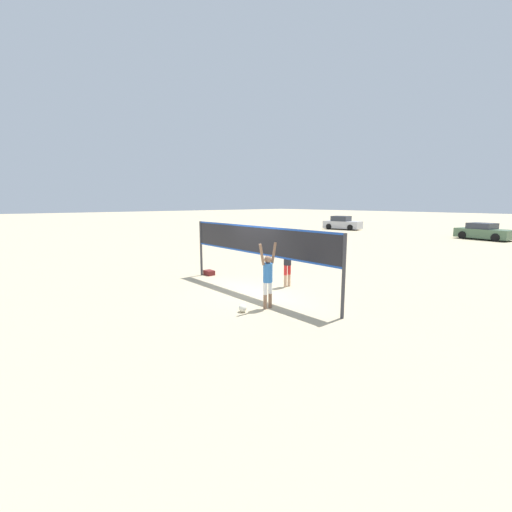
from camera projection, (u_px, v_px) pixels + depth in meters
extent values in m
plane|color=#C6B28C|center=(256.00, 292.00, 12.02)|extent=(200.00, 200.00, 0.00)
cylinder|color=#38383D|center=(201.00, 249.00, 14.56)|extent=(0.10, 0.10, 2.32)
cylinder|color=#38383D|center=(344.00, 276.00, 9.12)|extent=(0.10, 0.10, 2.32)
cube|color=black|center=(256.00, 240.00, 11.73)|extent=(7.13, 0.02, 0.97)
cube|color=#1E4CB2|center=(256.00, 227.00, 11.66)|extent=(7.13, 0.03, 0.06)
cube|color=#1E4CB2|center=(256.00, 253.00, 11.81)|extent=(7.13, 0.03, 0.06)
cylinder|color=#8C664C|center=(265.00, 302.00, 10.08)|extent=(0.11, 0.11, 0.44)
cylinder|color=white|center=(265.00, 289.00, 10.01)|extent=(0.12, 0.12, 0.36)
cylinder|color=#8C664C|center=(270.00, 300.00, 10.20)|extent=(0.11, 0.11, 0.44)
cylinder|color=white|center=(270.00, 287.00, 10.14)|extent=(0.12, 0.12, 0.36)
cylinder|color=#3372BF|center=(268.00, 273.00, 10.00)|extent=(0.28, 0.28, 0.57)
sphere|color=#8C664C|center=(268.00, 259.00, 9.94)|extent=(0.22, 0.22, 0.22)
cylinder|color=#8C664C|center=(262.00, 255.00, 9.77)|extent=(0.08, 0.21, 0.63)
cylinder|color=#8C664C|center=(274.00, 253.00, 10.07)|extent=(0.08, 0.21, 0.63)
cylinder|color=tan|center=(289.00, 280.00, 12.82)|extent=(0.11, 0.11, 0.45)
cylinder|color=red|center=(289.00, 270.00, 12.75)|extent=(0.12, 0.12, 0.37)
cylinder|color=tan|center=(285.00, 281.00, 12.69)|extent=(0.11, 0.11, 0.45)
cylinder|color=red|center=(285.00, 270.00, 12.63)|extent=(0.12, 0.12, 0.37)
cylinder|color=#26262D|center=(288.00, 257.00, 12.61)|extent=(0.28, 0.28, 0.58)
sphere|color=tan|center=(288.00, 246.00, 12.55)|extent=(0.22, 0.22, 0.22)
cylinder|color=tan|center=(292.00, 241.00, 12.68)|extent=(0.08, 0.21, 0.65)
cylinder|color=tan|center=(283.00, 242.00, 12.37)|extent=(0.08, 0.21, 0.65)
sphere|color=silver|center=(243.00, 308.00, 9.81)|extent=(0.23, 0.23, 0.23)
cube|color=maroon|center=(209.00, 273.00, 14.75)|extent=(0.45, 0.33, 0.21)
cube|color=#4C6B4C|center=(484.00, 233.00, 28.60)|extent=(4.35, 2.44, 0.77)
cube|color=#2D333D|center=(482.00, 226.00, 28.68)|extent=(2.09, 1.94, 0.48)
cylinder|color=black|center=(506.00, 236.00, 27.99)|extent=(0.67, 0.32, 0.64)
cylinder|color=black|center=(496.00, 238.00, 27.11)|extent=(0.67, 0.32, 0.64)
cylinder|color=black|center=(473.00, 234.00, 30.15)|extent=(0.67, 0.32, 0.64)
cylinder|color=black|center=(462.00, 235.00, 29.27)|extent=(0.67, 0.32, 0.64)
cube|color=#B7B7BC|center=(343.00, 225.00, 39.06)|extent=(4.40, 2.55, 0.82)
cube|color=#2D333D|center=(341.00, 218.00, 39.08)|extent=(2.14, 1.97, 0.58)
cylinder|color=black|center=(356.00, 227.00, 38.96)|extent=(0.67, 0.34, 0.64)
cylinder|color=black|center=(350.00, 228.00, 37.65)|extent=(0.67, 0.34, 0.64)
cylinder|color=black|center=(335.00, 226.00, 40.53)|extent=(0.67, 0.34, 0.64)
cylinder|color=black|center=(329.00, 226.00, 39.23)|extent=(0.67, 0.34, 0.64)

